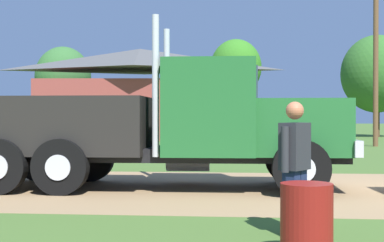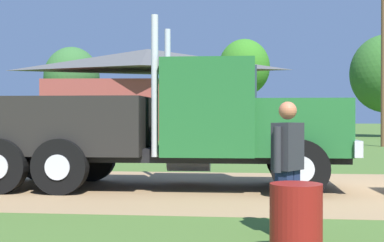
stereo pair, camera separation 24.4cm
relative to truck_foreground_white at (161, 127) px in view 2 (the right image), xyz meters
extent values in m
plane|color=#47672A|center=(4.22, 0.05, -1.32)|extent=(200.00, 200.00, 0.00)
cube|color=#9D7C54|center=(4.22, 0.05, -1.32)|extent=(120.00, 6.70, 0.01)
cube|color=black|center=(-0.09, -0.01, -0.58)|extent=(8.03, 1.69, 0.28)
cube|color=#23662D|center=(2.96, 0.04, 0.01)|extent=(1.95, 2.08, 1.17)
cube|color=silver|center=(3.97, 0.05, -0.40)|extent=(0.20, 2.25, 0.32)
cube|color=#23662D|center=(1.07, 0.01, 0.41)|extent=(1.90, 2.37, 1.97)
cube|color=#2D3D4C|center=(2.02, 0.02, 0.80)|extent=(0.07, 1.95, 0.87)
cylinder|color=silver|center=(0.00, 0.92, 0.84)|extent=(0.14, 0.14, 2.83)
cylinder|color=silver|center=(0.03, -0.94, 0.84)|extent=(0.14, 0.14, 2.83)
cylinder|color=silver|center=(0.50, 1.02, -0.79)|extent=(1.01, 0.54, 0.52)
cube|color=black|center=(-2.08, -0.04, 0.03)|extent=(3.67, 2.40, 1.22)
cylinder|color=black|center=(2.84, 1.21, -0.77)|extent=(1.12, 0.32, 1.12)
cylinder|color=silver|center=(2.84, 1.37, -0.77)|extent=(0.50, 0.05, 0.50)
cylinder|color=black|center=(2.88, -1.13, -0.77)|extent=(1.12, 0.32, 1.12)
cylinder|color=silver|center=(2.88, -1.29, -0.77)|extent=(0.50, 0.05, 0.50)
cylinder|color=black|center=(-3.11, 1.11, -0.77)|extent=(1.12, 0.32, 1.12)
cylinder|color=silver|center=(-3.12, 1.27, -0.77)|extent=(0.50, 0.05, 0.50)
cylinder|color=black|center=(-1.86, 1.13, -0.77)|extent=(1.12, 0.32, 1.12)
cylinder|color=silver|center=(-1.87, 1.29, -0.77)|extent=(0.50, 0.05, 0.50)
cylinder|color=black|center=(-1.83, -1.21, -0.77)|extent=(1.12, 0.32, 1.12)
cylinder|color=silver|center=(-1.82, -1.37, -0.77)|extent=(0.50, 0.05, 0.50)
cube|color=#2D2D33|center=(2.44, -4.58, -0.15)|extent=(0.44, 0.48, 0.61)
sphere|color=#CB724C|center=(2.44, -4.58, 0.31)|extent=(0.23, 0.23, 0.23)
cube|color=#1E284C|center=(2.39, -4.66, -0.89)|extent=(0.24, 0.23, 0.87)
cube|color=#1E284C|center=(2.49, -4.51, -0.89)|extent=(0.24, 0.23, 0.87)
cylinder|color=#2D2D33|center=(2.29, -4.79, -0.18)|extent=(0.10, 0.10, 0.58)
cylinder|color=#2D2D33|center=(2.58, -4.37, -0.18)|extent=(0.10, 0.10, 0.58)
cylinder|color=maroon|center=(2.46, -5.75, -0.91)|extent=(0.57, 0.57, 0.83)
cube|color=#973F39|center=(-4.96, 24.46, 0.61)|extent=(13.28, 6.13, 3.86)
pyramid|color=#4F4F4F|center=(-4.96, 24.46, 3.95)|extent=(13.94, 6.43, 1.41)
cube|color=black|center=(-6.70, 21.70, -0.22)|extent=(1.80, 0.19, 2.20)
cylinder|color=brown|center=(8.52, 17.17, 3.11)|extent=(0.26, 0.26, 8.87)
cylinder|color=#513823|center=(-11.55, 28.63, 0.07)|extent=(0.44, 0.44, 2.78)
ellipsoid|color=#33672F|center=(-11.55, 28.63, 3.11)|extent=(4.13, 4.13, 4.54)
cylinder|color=#513823|center=(1.27, 31.38, 0.54)|extent=(0.44, 0.44, 3.72)
ellipsoid|color=#347B1F|center=(1.27, 31.38, 3.98)|extent=(3.95, 3.95, 4.35)
camera|label=1|loc=(1.75, -11.94, 0.25)|focal=52.25mm
camera|label=2|loc=(2.00, -11.91, 0.25)|focal=52.25mm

